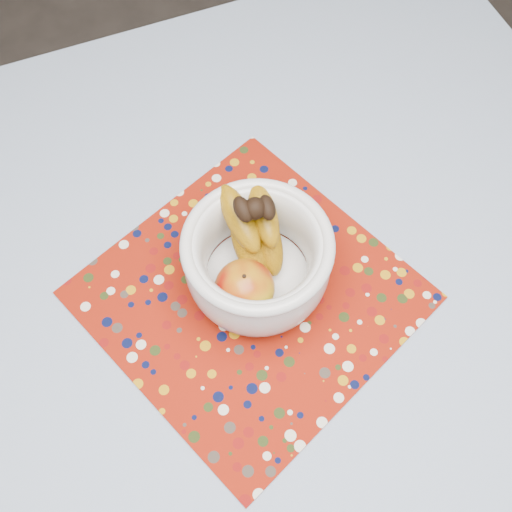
% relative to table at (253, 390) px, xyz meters
% --- Properties ---
extents(table, '(1.20, 1.20, 0.75)m').
position_rel_table_xyz_m(table, '(0.00, 0.00, 0.00)').
color(table, brown).
rests_on(table, ground).
extents(tablecloth, '(1.32, 1.32, 0.01)m').
position_rel_table_xyz_m(tablecloth, '(0.00, 0.00, 0.08)').
color(tablecloth, slate).
rests_on(tablecloth, table).
extents(placemat, '(0.51, 0.51, 0.00)m').
position_rel_table_xyz_m(placemat, '(0.04, 0.10, 0.09)').
color(placemat, maroon).
rests_on(placemat, tablecloth).
extents(fruit_bowl, '(0.19, 0.20, 0.16)m').
position_rel_table_xyz_m(fruit_bowl, '(0.06, 0.12, 0.16)').
color(fruit_bowl, silver).
rests_on(fruit_bowl, placemat).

